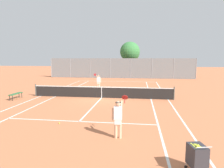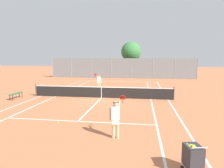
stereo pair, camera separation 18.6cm
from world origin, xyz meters
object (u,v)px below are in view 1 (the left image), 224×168
loose_tennis_ball_2 (126,88)px  loose_tennis_ball_3 (155,96)px  player_near_side (118,117)px  loose_tennis_ball_0 (59,123)px  courtside_bench (16,94)px  tennis_net (102,92)px  ball_cart (197,156)px  tree_behind_left (131,52)px  player_far_left (98,81)px

loose_tennis_ball_2 → loose_tennis_ball_3: bearing=-56.2°
player_near_side → loose_tennis_ball_0: player_near_side is taller
courtside_bench → loose_tennis_ball_0: bearing=-42.3°
tennis_net → ball_cart: 11.63m
loose_tennis_ball_2 → courtside_bench: courtside_bench is taller
loose_tennis_ball_0 → loose_tennis_ball_2: bearing=78.6°
tennis_net → player_near_side: bearing=-74.6°
ball_cart → loose_tennis_ball_3: (-0.25, 12.06, -0.50)m
tennis_net → loose_tennis_ball_3: tennis_net is taller
player_near_side → tree_behind_left: bearing=91.6°
tennis_net → loose_tennis_ball_2: bearing=74.2°
loose_tennis_ball_2 → loose_tennis_ball_0: bearing=-101.4°
tennis_net → player_far_left: player_far_left is taller
ball_cart → player_far_left: size_ratio=0.54×
player_near_side → tree_behind_left: tree_behind_left is taller
player_near_side → loose_tennis_ball_3: player_near_side is taller
loose_tennis_ball_0 → loose_tennis_ball_3: same height
player_near_side → loose_tennis_ball_0: size_ratio=26.88×
courtside_bench → player_far_left: bearing=43.4°
loose_tennis_ball_2 → loose_tennis_ball_3: (2.94, -4.39, 0.00)m
ball_cart → player_far_left: 15.80m
player_near_side → loose_tennis_ball_3: bearing=76.7°
loose_tennis_ball_0 → player_near_side: bearing=-23.7°
player_far_left → loose_tennis_ball_3: bearing=-24.2°
ball_cart → loose_tennis_ball_3: ball_cart is taller
tennis_net → player_near_side: 8.63m
loose_tennis_ball_2 → tree_behind_left: (-0.15, 13.96, 4.32)m
player_near_side → courtside_bench: player_near_side is taller
player_far_left → ball_cart: bearing=-67.8°
loose_tennis_ball_2 → loose_tennis_ball_3: 5.28m
loose_tennis_ball_2 → tree_behind_left: 14.61m
loose_tennis_ball_0 → loose_tennis_ball_2: size_ratio=1.00×
player_far_left → tennis_net: bearing=-74.8°
loose_tennis_ball_3 → courtside_bench: bearing=-165.7°
tennis_net → courtside_bench: tennis_net is taller
ball_cart → courtside_bench: 14.89m
tennis_net → loose_tennis_ball_3: (4.61, 1.50, -0.48)m
tennis_net → loose_tennis_ball_0: bearing=-97.5°
tree_behind_left → loose_tennis_ball_0: bearing=-95.2°
ball_cart → loose_tennis_ball_2: 16.77m
ball_cart → tree_behind_left: size_ratio=0.15×
player_near_side → loose_tennis_ball_2: 14.24m
tennis_net → loose_tennis_ball_2: (1.67, 5.89, -0.48)m
loose_tennis_ball_0 → courtside_bench: courtside_bench is taller
ball_cart → courtside_bench: bearing=142.3°
player_far_left → tree_behind_left: size_ratio=0.29×
ball_cart → tree_behind_left: bearing=96.3°
loose_tennis_ball_2 → loose_tennis_ball_3: same height
player_near_side → loose_tennis_ball_0: 3.61m
ball_cart → courtside_bench: (-11.78, 9.11, -0.12)m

